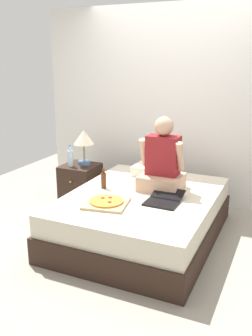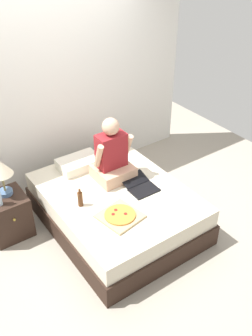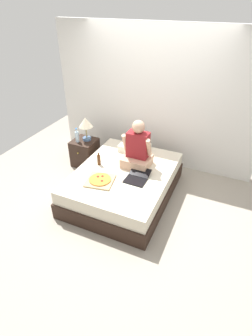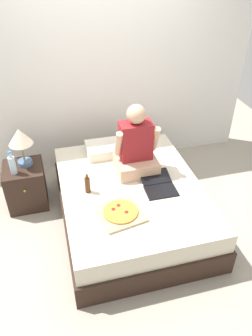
{
  "view_description": "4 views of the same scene",
  "coord_description": "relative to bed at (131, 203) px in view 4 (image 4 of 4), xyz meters",
  "views": [
    {
      "loc": [
        1.36,
        -3.38,
        1.85
      ],
      "look_at": [
        -0.13,
        -0.12,
        0.79
      ],
      "focal_mm": 40.0,
      "sensor_mm": 36.0,
      "label": 1
    },
    {
      "loc": [
        -1.86,
        -2.86,
        3.11
      ],
      "look_at": [
        0.12,
        -0.04,
        0.78
      ],
      "focal_mm": 40.0,
      "sensor_mm": 36.0,
      "label": 2
    },
    {
      "loc": [
        1.45,
        -3.13,
        2.84
      ],
      "look_at": [
        0.14,
        -0.23,
        0.72
      ],
      "focal_mm": 28.0,
      "sensor_mm": 36.0,
      "label": 3
    },
    {
      "loc": [
        -0.73,
        -2.59,
        2.65
      ],
      "look_at": [
        -0.08,
        -0.09,
        0.79
      ],
      "focal_mm": 35.0,
      "sensor_mm": 36.0,
      "label": 4
    }
  ],
  "objects": [
    {
      "name": "ground_plane",
      "position": [
        0.0,
        0.0,
        -0.24
      ],
      "size": [
        5.85,
        5.85,
        0.0
      ],
      "primitive_type": "plane",
      "color": "#9E9384"
    },
    {
      "name": "wall_back",
      "position": [
        0.0,
        1.31,
        1.01
      ],
      "size": [
        3.85,
        0.12,
        2.5
      ],
      "primitive_type": "cube",
      "color": "silver",
      "rests_on": "ground"
    },
    {
      "name": "bed",
      "position": [
        0.0,
        0.0,
        0.0
      ],
      "size": [
        1.49,
        1.91,
        0.49
      ],
      "color": "black",
      "rests_on": "ground"
    },
    {
      "name": "nightstand_left",
      "position": [
        -1.1,
        0.58,
        0.02
      ],
      "size": [
        0.44,
        0.47,
        0.52
      ],
      "color": "black",
      "rests_on": "ground"
    },
    {
      "name": "lamp_on_left_nightstand",
      "position": [
        -1.06,
        0.63,
        0.61
      ],
      "size": [
        0.26,
        0.26,
        0.45
      ],
      "color": "#4C6B93",
      "rests_on": "nightstand_left"
    },
    {
      "name": "water_bottle",
      "position": [
        -1.18,
        0.49,
        0.39
      ],
      "size": [
        0.07,
        0.07,
        0.28
      ],
      "color": "silver",
      "rests_on": "nightstand_left"
    },
    {
      "name": "pillow",
      "position": [
        -0.1,
        0.67,
        0.31
      ],
      "size": [
        0.52,
        0.34,
        0.12
      ],
      "primitive_type": "cube",
      "color": "silver",
      "rests_on": "bed"
    },
    {
      "name": "person_seated",
      "position": [
        0.12,
        0.25,
        0.53
      ],
      "size": [
        0.47,
        0.4,
        0.78
      ],
      "color": "tan",
      "rests_on": "bed"
    },
    {
      "name": "laptop",
      "position": [
        0.27,
        -0.12,
        0.27
      ],
      "size": [
        0.32,
        0.42,
        0.07
      ],
      "color": "black",
      "rests_on": "bed"
    },
    {
      "name": "pizza_box",
      "position": [
        -0.21,
        -0.4,
        0.27
      ],
      "size": [
        0.46,
        0.46,
        0.05
      ],
      "color": "tan",
      "rests_on": "bed"
    },
    {
      "name": "beer_bottle_on_bed",
      "position": [
        -0.45,
        0.01,
        0.34
      ],
      "size": [
        0.06,
        0.06,
        0.22
      ],
      "color": "#4C2811",
      "rests_on": "bed"
    }
  ]
}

